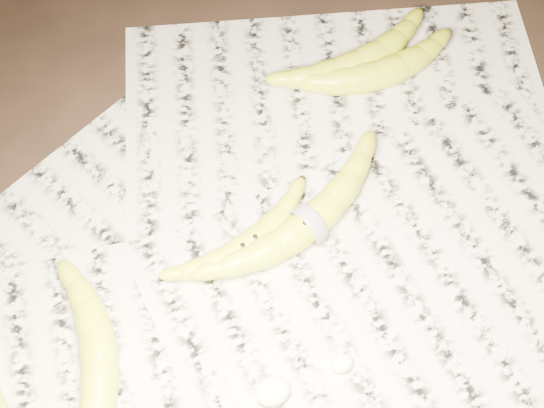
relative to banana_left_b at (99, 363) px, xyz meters
name	(u,v)px	position (x,y,z in m)	size (l,w,h in m)	color
ground	(267,254)	(0.22, 0.05, -0.03)	(3.00, 3.00, 0.00)	black
newspaper_patch	(272,278)	(0.21, 0.02, -0.02)	(0.90, 0.70, 0.01)	beige
banana_left_b	(99,363)	(0.00, 0.00, 0.00)	(0.21, 0.07, 0.04)	#C5D61A
banana_center	(248,244)	(0.20, 0.07, 0.00)	(0.18, 0.05, 0.03)	#C5D61A
banana_taped	(309,223)	(0.27, 0.06, 0.00)	(0.25, 0.07, 0.04)	#C5D61A
banana_upper_a	(359,61)	(0.44, 0.24, 0.00)	(0.20, 0.06, 0.04)	#C5D61A
banana_upper_b	(377,73)	(0.45, 0.22, 0.00)	(0.20, 0.06, 0.04)	#C5D61A
measuring_tape	(309,223)	(0.27, 0.06, 0.00)	(0.05, 0.05, 0.00)	white
flesh_chunk_a	(273,390)	(0.16, -0.10, -0.01)	(0.04, 0.03, 0.02)	#FFF5C5
flesh_chunk_c	(342,363)	(0.24, -0.10, -0.01)	(0.03, 0.02, 0.01)	#FFF5C5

